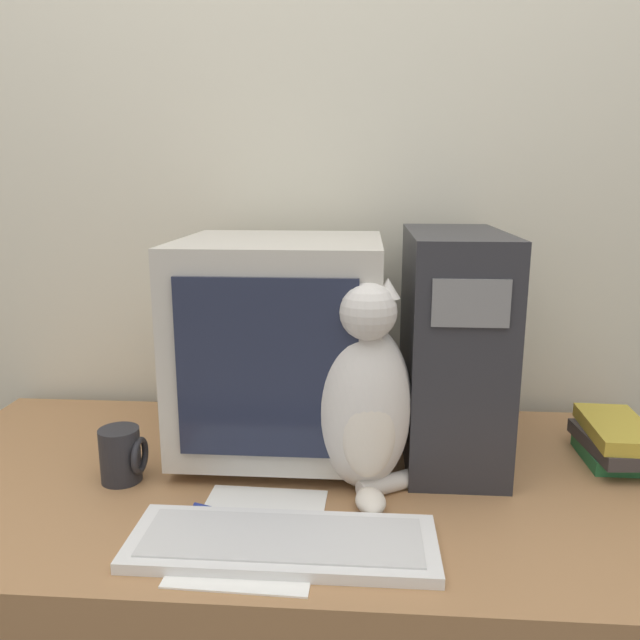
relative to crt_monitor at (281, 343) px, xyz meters
name	(u,v)px	position (x,y,z in m)	size (l,w,h in m)	color
wall_back	(316,182)	(0.05, 0.31, 0.32)	(7.00, 0.05, 2.50)	beige
desk	(300,633)	(0.05, -0.13, -0.58)	(1.54, 0.75, 0.70)	#9E7047
crt_monitor	(281,343)	(0.00, 0.00, 0.00)	(0.40, 0.39, 0.44)	#BCB7AD
computer_tower	(452,344)	(0.35, 0.02, 0.00)	(0.19, 0.40, 0.46)	#28282D
keyboard	(282,542)	(0.05, -0.37, -0.22)	(0.48, 0.17, 0.02)	silver
cat	(365,401)	(0.17, -0.17, -0.06)	(0.27, 0.23, 0.39)	silver
book_stack	(615,441)	(0.67, -0.02, -0.18)	(0.13, 0.22, 0.08)	#28703D
pen	(228,513)	(-0.06, -0.28, -0.22)	(0.13, 0.05, 0.01)	navy
paper_sheet	(254,533)	(0.00, -0.33, -0.23)	(0.22, 0.30, 0.00)	white
mug	(122,455)	(-0.28, -0.17, -0.18)	(0.08, 0.08, 0.10)	#232328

